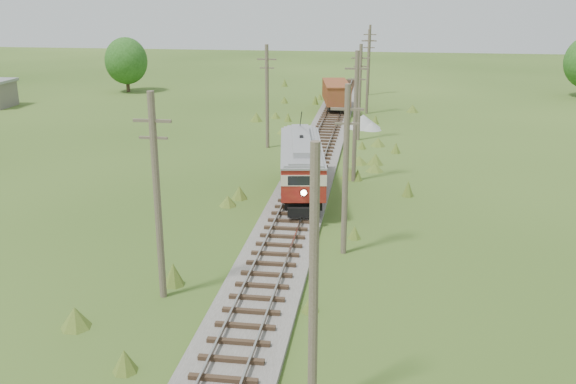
# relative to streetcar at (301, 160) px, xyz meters

# --- Properties ---
(railbed_main) EXTENTS (3.60, 96.00, 0.57)m
(railbed_main) POSITION_rel_streetcar_xyz_m (-0.00, 7.04, -2.24)
(railbed_main) COLOR #605B54
(railbed_main) RESTS_ON ground
(streetcar) EXTENTS (4.21, 11.28, 5.10)m
(streetcar) POSITION_rel_streetcar_xyz_m (0.00, 0.00, 0.00)
(streetcar) COLOR black
(streetcar) RESTS_ON ground
(gondola) EXTENTS (3.79, 8.26, 2.64)m
(gondola) POSITION_rel_streetcar_xyz_m (-0.00, 30.79, -0.44)
(gondola) COLOR black
(gondola) RESTS_ON ground
(gravel_pile) EXTENTS (3.51, 3.72, 1.28)m
(gravel_pile) POSITION_rel_streetcar_xyz_m (3.39, 22.38, -1.83)
(gravel_pile) COLOR gray
(gravel_pile) RESTS_ON ground
(utility_pole_r_1) EXTENTS (0.30, 0.30, 8.80)m
(utility_pole_r_1) POSITION_rel_streetcar_xyz_m (3.10, -21.96, 1.97)
(utility_pole_r_1) COLOR brown
(utility_pole_r_1) RESTS_ON ground
(utility_pole_r_2) EXTENTS (1.60, 0.30, 8.60)m
(utility_pole_r_2) POSITION_rel_streetcar_xyz_m (3.30, -8.96, 2.00)
(utility_pole_r_2) COLOR brown
(utility_pole_r_2) RESTS_ON ground
(utility_pole_r_3) EXTENTS (1.60, 0.30, 9.00)m
(utility_pole_r_3) POSITION_rel_streetcar_xyz_m (3.20, 4.04, 2.20)
(utility_pole_r_3) COLOR brown
(utility_pole_r_3) RESTS_ON ground
(utility_pole_r_4) EXTENTS (1.60, 0.30, 8.40)m
(utility_pole_r_4) POSITION_rel_streetcar_xyz_m (3.00, 17.04, 1.89)
(utility_pole_r_4) COLOR brown
(utility_pole_r_4) RESTS_ON ground
(utility_pole_r_5) EXTENTS (1.60, 0.30, 8.90)m
(utility_pole_r_5) POSITION_rel_streetcar_xyz_m (3.40, 30.04, 2.15)
(utility_pole_r_5) COLOR brown
(utility_pole_r_5) RESTS_ON ground
(utility_pole_r_6) EXTENTS (1.60, 0.30, 8.70)m
(utility_pole_r_6) POSITION_rel_streetcar_xyz_m (3.20, 43.04, 2.05)
(utility_pole_r_6) COLOR brown
(utility_pole_r_6) RESTS_ON ground
(utility_pole_l_a) EXTENTS (1.60, 0.30, 9.00)m
(utility_pole_l_a) POSITION_rel_streetcar_xyz_m (-4.20, -14.96, 2.20)
(utility_pole_l_a) COLOR brown
(utility_pole_l_a) RESTS_ON ground
(utility_pole_l_b) EXTENTS (1.60, 0.30, 8.60)m
(utility_pole_l_b) POSITION_rel_streetcar_xyz_m (-4.50, 13.04, 2.00)
(utility_pole_l_b) COLOR brown
(utility_pole_l_b) RESTS_ON ground
(tree_mid_a) EXTENTS (5.46, 5.46, 7.03)m
(tree_mid_a) POSITION_rel_streetcar_xyz_m (-28.00, 41.04, 1.59)
(tree_mid_a) COLOR #38281C
(tree_mid_a) RESTS_ON ground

